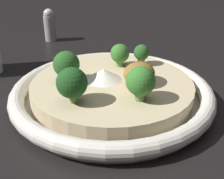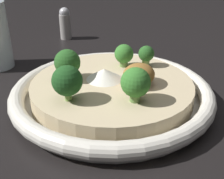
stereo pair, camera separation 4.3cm
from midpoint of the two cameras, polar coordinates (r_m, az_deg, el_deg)
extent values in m
plane|color=black|center=(0.44, -2.80, -2.50)|extent=(6.00, 6.00, 0.00)
cylinder|color=silver|center=(0.44, -2.81, -2.12)|extent=(0.28, 0.28, 0.01)
torus|color=silver|center=(0.43, -2.85, -0.40)|extent=(0.31, 0.31, 0.02)
cylinder|color=#CCB78E|center=(0.43, -2.86, -0.07)|extent=(0.24, 0.24, 0.03)
cone|color=white|center=(0.42, -4.60, 2.99)|extent=(0.06, 0.06, 0.02)
ellipsoid|color=olive|center=(0.41, 2.58, 3.24)|extent=(0.05, 0.05, 0.03)
cylinder|color=#668E47|center=(0.47, -1.00, 5.68)|extent=(0.02, 0.02, 0.02)
sphere|color=#387A2D|center=(0.47, -1.02, 7.30)|extent=(0.03, 0.03, 0.03)
cylinder|color=#759E4C|center=(0.37, -11.30, -1.29)|extent=(0.01, 0.01, 0.02)
sphere|color=#1E4C1E|center=(0.36, -11.56, 1.25)|extent=(0.04, 0.04, 0.04)
cylinder|color=#668E47|center=(0.37, 2.38, -0.83)|extent=(0.02, 0.02, 0.02)
sphere|color=#387A2D|center=(0.36, 2.44, 1.64)|extent=(0.04, 0.04, 0.04)
cylinder|color=#759E4C|center=(0.43, -11.95, 2.78)|extent=(0.02, 0.02, 0.02)
sphere|color=#285B23|center=(0.42, -12.18, 4.97)|extent=(0.04, 0.04, 0.04)
cylinder|color=#84A856|center=(0.48, 3.42, 5.97)|extent=(0.01, 0.01, 0.02)
sphere|color=#285B23|center=(0.47, 3.47, 7.49)|extent=(0.03, 0.03, 0.03)
cylinder|color=#9E9993|center=(0.74, -14.14, 11.91)|extent=(0.03, 0.03, 0.06)
sphere|color=#B2B2B7|center=(0.73, -14.47, 14.62)|extent=(0.03, 0.03, 0.03)
camera|label=1|loc=(0.02, -92.86, -1.47)|focal=45.00mm
camera|label=2|loc=(0.02, 87.14, 1.47)|focal=45.00mm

